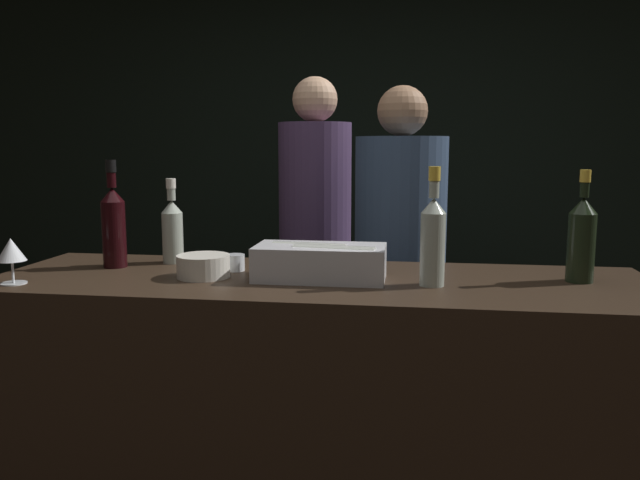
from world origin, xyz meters
name	(u,v)px	position (x,y,z in m)	size (l,w,h in m)	color
wall_back_chalkboard	(367,152)	(0.00, 2.48, 1.40)	(6.40, 0.06, 2.80)	black
bar_counter	(319,424)	(0.00, 0.33, 0.50)	(2.14, 0.67, 1.01)	#2D2116
ice_bin_with_bottles	(321,261)	(0.01, 0.31, 1.07)	(0.42, 0.21, 0.12)	silver
bowl_white	(203,265)	(-0.37, 0.29, 1.05)	(0.17, 0.17, 0.07)	silver
wine_glass	(11,251)	(-0.93, 0.11, 1.11)	(0.09, 0.09, 0.14)	silver
candle_votive	(235,262)	(-0.30, 0.41, 1.04)	(0.07, 0.07, 0.06)	silver
white_wine_bottle	(172,228)	(-0.57, 0.53, 1.14)	(0.08, 0.08, 0.31)	#9EA899
red_wine_bottle_black_foil	(114,223)	(-0.74, 0.42, 1.16)	(0.08, 0.08, 0.38)	black
rose_wine_bottle	(433,237)	(0.36, 0.27, 1.16)	(0.08, 0.08, 0.36)	#9EA899
champagne_bottle	(582,237)	(0.82, 0.40, 1.15)	(0.08, 0.08, 0.35)	black
person_in_hoodie	(315,242)	(-0.16, 1.28, 0.98)	(0.34, 0.34, 1.75)	black
person_blond_tee	(400,264)	(0.25, 1.03, 0.93)	(0.39, 0.39, 1.68)	black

